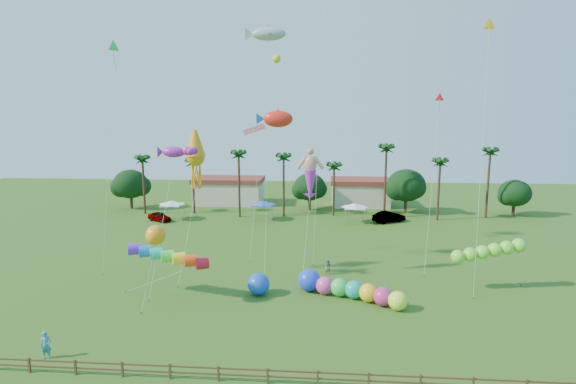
# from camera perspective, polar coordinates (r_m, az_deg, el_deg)

# --- Properties ---
(ground) EXTENTS (160.00, 160.00, 0.00)m
(ground) POSITION_cam_1_polar(r_m,az_deg,el_deg) (34.53, -1.33, -17.75)
(ground) COLOR #285116
(ground) RESTS_ON ground
(tree_line) EXTENTS (69.46, 8.91, 11.00)m
(tree_line) POSITION_cam_1_polar(r_m,az_deg,el_deg) (75.42, 4.68, 0.69)
(tree_line) COLOR #3A2819
(tree_line) RESTS_ON ground
(buildings_row) EXTENTS (35.00, 7.00, 4.00)m
(buildings_row) POSITION_cam_1_polar(r_m,az_deg,el_deg) (81.94, -0.02, -0.18)
(buildings_row) COLOR beige
(buildings_row) RESTS_ON ground
(tent_row) EXTENTS (31.00, 4.00, 0.60)m
(tent_row) POSITION_cam_1_polar(r_m,az_deg,el_deg) (68.74, -3.31, -1.45)
(tent_row) COLOR white
(tent_row) RESTS_ON ground
(fence) EXTENTS (36.12, 0.12, 1.00)m
(fence) POSITION_cam_1_polar(r_m,az_deg,el_deg) (29.03, -2.61, -22.08)
(fence) COLOR brown
(fence) RESTS_ON ground
(car_a) EXTENTS (4.39, 3.64, 1.41)m
(car_a) POSITION_cam_1_polar(r_m,az_deg,el_deg) (71.67, -16.00, -3.02)
(car_a) COLOR #4C4C54
(car_a) RESTS_ON ground
(car_b) EXTENTS (5.27, 4.07, 1.67)m
(car_b) POSITION_cam_1_polar(r_m,az_deg,el_deg) (69.88, 12.70, -3.09)
(car_b) COLOR #4C4C54
(car_b) RESTS_ON ground
(spectator_a) EXTENTS (0.78, 0.60, 1.89)m
(spectator_a) POSITION_cam_1_polar(r_m,az_deg,el_deg) (35.13, -28.39, -16.75)
(spectator_a) COLOR teal
(spectator_a) RESTS_ON ground
(spectator_b) EXTENTS (0.89, 0.78, 1.56)m
(spectator_b) POSITION_cam_1_polar(r_m,az_deg,el_deg) (46.21, 5.14, -9.51)
(spectator_b) COLOR gray
(spectator_b) RESTS_ON ground
(caterpillar_inflatable) EXTENTS (9.59, 5.77, 2.06)m
(caterpillar_inflatable) POSITION_cam_1_polar(r_m,az_deg,el_deg) (40.75, 7.46, -12.09)
(caterpillar_inflatable) COLOR #EA3DA2
(caterpillar_inflatable) RESTS_ON ground
(blue_ball) EXTENTS (1.99, 1.99, 1.99)m
(blue_ball) POSITION_cam_1_polar(r_m,az_deg,el_deg) (41.18, -3.75, -11.60)
(blue_ball) COLOR blue
(blue_ball) RESTS_ON ground
(rainbow_tube) EXTENTS (9.49, 3.11, 3.88)m
(rainbow_tube) POSITION_cam_1_polar(r_m,az_deg,el_deg) (40.40, -13.53, -8.73)
(rainbow_tube) COLOR red
(rainbow_tube) RESTS_ON ground
(green_worm) EXTENTS (9.93, 2.58, 3.96)m
(green_worm) POSITION_cam_1_polar(r_m,az_deg,el_deg) (44.22, 20.77, -7.70)
(green_worm) COLOR #76E432
(green_worm) RESTS_ON ground
(orange_ball_kite) EXTENTS (1.98, 2.22, 7.10)m
(orange_ball_kite) POSITION_cam_1_polar(r_m,az_deg,el_deg) (38.36, -16.45, -5.27)
(orange_ball_kite) COLOR orange
(orange_ball_kite) RESTS_ON ground
(merman_kite) EXTENTS (2.11, 4.57, 12.45)m
(merman_kite) POSITION_cam_1_polar(r_m,az_deg,el_deg) (43.63, 2.83, 1.95)
(merman_kite) COLOR tan
(merman_kite) RESTS_ON ground
(fish_kite) EXTENTS (4.85, 6.50, 16.58)m
(fish_kite) POSITION_cam_1_polar(r_m,az_deg,el_deg) (46.94, -1.28, 9.26)
(fish_kite) COLOR red
(fish_kite) RESTS_ON ground
(shark_kite) EXTENTS (5.24, 6.43, 25.94)m
(shark_kite) POSITION_cam_1_polar(r_m,az_deg,el_deg) (53.46, -2.46, 19.41)
(shark_kite) COLOR #9BA2A9
(shark_kite) RESTS_ON ground
(squid_kite) EXTENTS (2.31, 4.36, 14.72)m
(squid_kite) POSITION_cam_1_polar(r_m,az_deg,el_deg) (44.31, -11.64, 4.35)
(squid_kite) COLOR orange
(squid_kite) RESTS_ON ground
(lobster_kite) EXTENTS (4.11, 5.74, 13.38)m
(lobster_kite) POSITION_cam_1_polar(r_m,az_deg,el_deg) (42.36, -14.30, 4.94)
(lobster_kite) COLOR purple
(lobster_kite) RESTS_ON ground
(delta_kite_red) EXTENTS (2.23, 4.50, 18.28)m
(delta_kite_red) POSITION_cam_1_polar(r_m,az_deg,el_deg) (49.51, 18.65, 10.77)
(delta_kite_red) COLOR red
(delta_kite_red) RESTS_ON ground
(delta_kite_yellow) EXTENTS (1.80, 4.17, 24.43)m
(delta_kite_yellow) POSITION_cam_1_polar(r_m,az_deg,el_deg) (45.49, 24.18, 18.30)
(delta_kite_yellow) COLOR #FFA51A
(delta_kite_yellow) RESTS_ON ground
(delta_kite_green) EXTENTS (1.72, 3.87, 23.40)m
(delta_kite_green) POSITION_cam_1_polar(r_m,az_deg,el_deg) (50.16, -21.27, 16.43)
(delta_kite_green) COLOR #32D64C
(delta_kite_green) RESTS_ON ground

